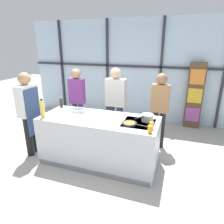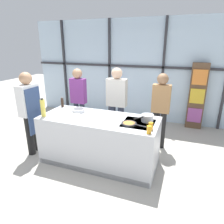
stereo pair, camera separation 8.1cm
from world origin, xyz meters
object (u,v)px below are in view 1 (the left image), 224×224
(white_plate, at_px, (73,115))
(pepper_grinder, at_px, (61,103))
(spectator_center_right, at_px, (160,106))
(juice_glass_far, at_px, (151,126))
(chef, at_px, (29,110))
(saucepan, at_px, (147,118))
(oil_bottle, at_px, (42,108))
(spectator_far_left, at_px, (77,98))
(frying_pan, at_px, (130,124))
(mixing_bowl, at_px, (78,110))
(spectator_center_left, at_px, (116,101))
(juice_glass_near, at_px, (150,129))

(white_plate, xyz_separation_m, pepper_grinder, (-0.48, 0.38, 0.09))
(spectator_center_right, height_order, pepper_grinder, spectator_center_right)
(pepper_grinder, distance_m, juice_glass_far, 2.00)
(chef, relative_size, saucepan, 4.90)
(white_plate, xyz_separation_m, oil_bottle, (-0.47, -0.23, 0.15))
(spectator_far_left, xyz_separation_m, pepper_grinder, (-0.02, -0.64, 0.05))
(pepper_grinder, bearing_deg, white_plate, -38.60)
(saucepan, bearing_deg, spectator_far_left, 154.82)
(spectator_center_right, relative_size, frying_pan, 3.59)
(spectator_far_left, relative_size, mixing_bowl, 6.29)
(spectator_far_left, bearing_deg, mixing_bowl, 119.47)
(spectator_far_left, relative_size, spectator_center_left, 0.96)
(mixing_bowl, bearing_deg, juice_glass_far, -13.73)
(spectator_far_left, height_order, saucepan, spectator_far_left)
(mixing_bowl, bearing_deg, spectator_center_left, 58.79)
(pepper_grinder, bearing_deg, spectator_center_right, 18.47)
(juice_glass_near, bearing_deg, spectator_center_left, 126.24)
(mixing_bowl, bearing_deg, pepper_grinder, 160.14)
(oil_bottle, distance_m, juice_glass_far, 1.92)
(frying_pan, xyz_separation_m, white_plate, (-1.09, 0.07, -0.01))
(white_plate, bearing_deg, oil_bottle, -153.93)
(spectator_far_left, relative_size, juice_glass_near, 13.54)
(white_plate, bearing_deg, juice_glass_far, -5.70)
(chef, height_order, spectator_center_right, chef)
(mixing_bowl, distance_m, pepper_grinder, 0.51)
(chef, height_order, pepper_grinder, chef)
(chef, xyz_separation_m, frying_pan, (2.00, 0.01, -0.02))
(saucepan, bearing_deg, white_plate, -172.31)
(juice_glass_near, bearing_deg, white_plate, 168.89)
(chef, bearing_deg, juice_glass_near, 85.08)
(spectator_center_right, xyz_separation_m, white_plate, (-1.44, -1.02, -0.03))
(white_plate, bearing_deg, chef, -174.86)
(frying_pan, bearing_deg, spectator_far_left, 144.91)
(chef, height_order, frying_pan, chef)
(chef, xyz_separation_m, spectator_far_left, (0.44, 1.11, 0.00))
(mixing_bowl, relative_size, juice_glass_far, 2.15)
(spectator_far_left, xyz_separation_m, juice_glass_far, (1.91, -1.17, 0.01))
(oil_bottle, relative_size, pepper_grinder, 1.55)
(white_plate, distance_m, oil_bottle, 0.54)
(spectator_far_left, relative_size, white_plate, 6.23)
(spectator_center_left, relative_size, white_plate, 6.45)
(spectator_center_right, distance_m, oil_bottle, 2.29)
(spectator_center_right, relative_size, juice_glass_near, 13.45)
(chef, bearing_deg, spectator_center_right, 115.19)
(spectator_center_left, bearing_deg, frying_pan, 118.88)
(chef, xyz_separation_m, white_plate, (0.91, 0.08, -0.03))
(spectator_far_left, bearing_deg, saucepan, 154.82)
(chef, bearing_deg, white_plate, 95.14)
(frying_pan, height_order, oil_bottle, oil_bottle)
(spectator_center_right, bearing_deg, oil_bottle, 33.24)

